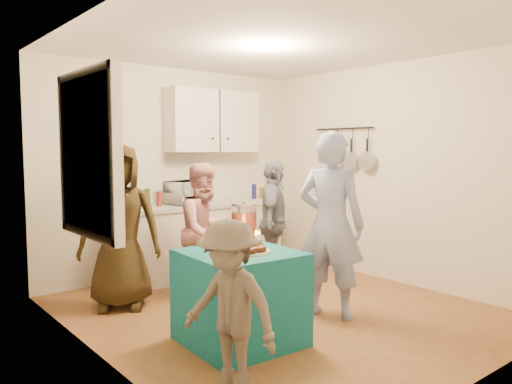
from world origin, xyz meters
TOP-DOWN VIEW (x-y plane):
  - floor at (0.00, 0.00)m, footprint 4.00×4.00m
  - ceiling at (0.00, 0.00)m, footprint 4.00×4.00m
  - back_wall at (0.00, 2.00)m, footprint 3.60×3.60m
  - left_wall at (-1.80, 0.00)m, footprint 4.00×4.00m
  - right_wall at (1.80, 0.00)m, footprint 4.00×4.00m
  - window_night at (-1.77, 0.30)m, footprint 0.04×1.00m
  - counter at (0.20, 1.70)m, footprint 2.20×0.58m
  - countertop at (0.20, 1.70)m, footprint 2.24×0.62m
  - upper_cabinet at (0.50, 1.85)m, footprint 1.30×0.30m
  - pot_rack at (1.72, 0.70)m, footprint 0.12×1.00m
  - microwave at (0.01, 1.70)m, footprint 0.59×0.47m
  - party_table at (-0.79, -0.42)m, footprint 0.90×0.90m
  - donut_cake at (-0.77, -0.47)m, footprint 0.38×0.38m
  - punch_jar at (-0.57, -0.18)m, footprint 0.22×0.22m
  - man_birthday at (0.27, -0.43)m, footprint 0.64×0.76m
  - woman_back_left at (-1.17, 1.07)m, footprint 0.96×0.86m
  - woman_back_center at (-0.31, 0.82)m, footprint 0.76×0.63m
  - woman_back_right at (0.62, 0.78)m, footprint 0.87×0.85m
  - child_near_left at (-1.37, -1.06)m, footprint 0.59×0.82m

SIDE VIEW (x-z plane):
  - floor at x=0.00m, z-range 0.00..0.00m
  - party_table at x=-0.79m, z-range 0.00..0.76m
  - counter at x=0.20m, z-range 0.00..0.86m
  - child_near_left at x=-1.37m, z-range 0.00..1.15m
  - woman_back_center at x=-0.31m, z-range 0.00..1.44m
  - woman_back_right at x=0.62m, z-range 0.00..1.46m
  - woman_back_left at x=-1.17m, z-range 0.00..1.65m
  - donut_cake at x=-0.77m, z-range 0.76..0.94m
  - man_birthday at x=0.27m, z-range 0.00..1.76m
  - countertop at x=0.20m, z-range 0.86..0.91m
  - punch_jar at x=-0.57m, z-range 0.76..1.10m
  - microwave at x=0.01m, z-range 0.91..1.20m
  - back_wall at x=0.00m, z-range 1.30..1.30m
  - left_wall at x=-1.80m, z-range 1.30..1.30m
  - right_wall at x=1.80m, z-range 1.30..1.30m
  - window_night at x=-1.77m, z-range 0.95..2.15m
  - pot_rack at x=1.72m, z-range 1.30..1.90m
  - upper_cabinet at x=0.50m, z-range 1.55..2.35m
  - ceiling at x=0.00m, z-range 2.60..2.60m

